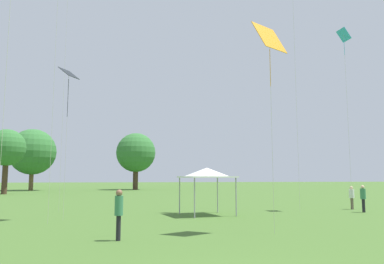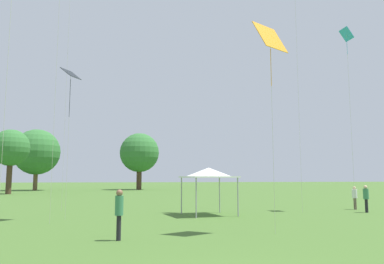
{
  "view_description": "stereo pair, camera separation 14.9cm",
  "coord_description": "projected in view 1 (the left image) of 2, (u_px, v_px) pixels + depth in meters",
  "views": [
    {
      "loc": [
        -2.22,
        -6.58,
        2.2
      ],
      "look_at": [
        -0.01,
        6.1,
        3.75
      ],
      "focal_mm": 35.0,
      "sensor_mm": 36.0,
      "label": 1
    },
    {
      "loc": [
        -2.08,
        -6.61,
        2.2
      ],
      "look_at": [
        -0.01,
        6.1,
        3.75
      ],
      "focal_mm": 35.0,
      "sensor_mm": 36.0,
      "label": 2
    }
  ],
  "objects": [
    {
      "name": "distant_tree_1",
      "position": [
        7.0,
        148.0,
        48.32
      ],
      "size": [
        4.76,
        4.76,
        8.36
      ],
      "color": "#473323",
      "rests_on": "ground"
    },
    {
      "name": "person_standing_2",
      "position": [
        363.0,
        196.0,
        23.42
      ],
      "size": [
        0.38,
        0.38,
        1.68
      ],
      "rotation": [
        0.0,
        0.0,
        1.74
      ],
      "color": "black",
      "rests_on": "ground"
    },
    {
      "name": "person_standing_3",
      "position": [
        119.0,
        209.0,
        13.07
      ],
      "size": [
        0.33,
        0.33,
        1.76
      ],
      "rotation": [
        0.0,
        0.0,
        3.01
      ],
      "color": "black",
      "rests_on": "ground"
    },
    {
      "name": "distant_tree_2",
      "position": [
        136.0,
        153.0,
        65.37
      ],
      "size": [
        6.81,
        6.81,
        9.84
      ],
      "color": "#473323",
      "rests_on": "ground"
    },
    {
      "name": "canopy_tent",
      "position": [
        207.0,
        173.0,
        21.92
      ],
      "size": [
        3.26,
        3.26,
        2.74
      ],
      "rotation": [
        0.0,
        0.0,
        0.19
      ],
      "color": "white",
      "rests_on": "ground"
    },
    {
      "name": "distant_tree_0",
      "position": [
        33.0,
        152.0,
        61.49
      ],
      "size": [
        7.51,
        7.51,
        10.06
      ],
      "color": "brown",
      "rests_on": "ground"
    },
    {
      "name": "kite_2",
      "position": [
        69.0,
        78.0,
        19.96
      ],
      "size": [
        1.11,
        1.16,
        7.99
      ],
      "rotation": [
        0.0,
        0.0,
        0.24
      ],
      "color": "#1E2328",
      "rests_on": "ground"
    },
    {
      "name": "kite_3",
      "position": [
        269.0,
        40.0,
        15.53
      ],
      "size": [
        1.6,
        1.35,
        8.58
      ],
      "rotation": [
        0.0,
        0.0,
        6.03
      ],
      "color": "orange",
      "rests_on": "ground"
    },
    {
      "name": "kite_7",
      "position": [
        344.0,
        41.0,
        25.7
      ],
      "size": [
        0.6,
        0.95,
        12.31
      ],
      "rotation": [
        0.0,
        0.0,
        0.83
      ],
      "color": "#339EDB",
      "rests_on": "ground"
    },
    {
      "name": "person_standing_4",
      "position": [
        352.0,
        196.0,
        25.59
      ],
      "size": [
        0.47,
        0.47,
        1.56
      ],
      "rotation": [
        0.0,
        0.0,
        2.32
      ],
      "color": "brown",
      "rests_on": "ground"
    }
  ]
}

